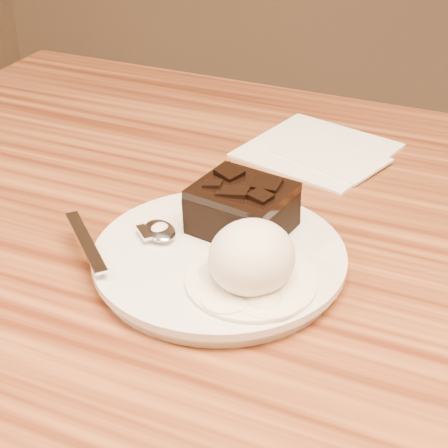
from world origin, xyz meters
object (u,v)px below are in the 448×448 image
at_px(plate, 219,260).
at_px(brownie, 242,211).
at_px(spoon, 160,232).
at_px(ice_cream_scoop, 252,257).
at_px(napkin, 317,149).

xyz_separation_m(plate, brownie, (0.00, 0.04, 0.03)).
distance_m(brownie, spoon, 0.08).
distance_m(ice_cream_scoop, spoon, 0.11).
xyz_separation_m(brownie, spoon, (-0.06, -0.04, -0.01)).
height_order(plate, ice_cream_scoop, ice_cream_scoop).
distance_m(plate, brownie, 0.05).
height_order(brownie, ice_cream_scoop, ice_cream_scoop).
height_order(spoon, napkin, spoon).
xyz_separation_m(brownie, ice_cream_scoop, (0.04, -0.07, 0.01)).
relative_size(plate, spoon, 1.41).
bearing_deg(spoon, brownie, -14.52).
xyz_separation_m(ice_cream_scoop, napkin, (-0.03, 0.29, -0.04)).
bearing_deg(napkin, spoon, -104.17).
distance_m(plate, napkin, 0.26).
bearing_deg(ice_cream_scoop, brownie, 117.97).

